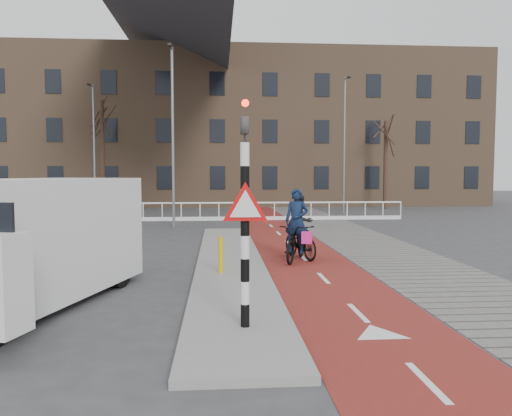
{
  "coord_description": "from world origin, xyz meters",
  "views": [
    {
      "loc": [
        -1.01,
        -9.69,
        2.53
      ],
      "look_at": [
        0.1,
        5.0,
        1.5
      ],
      "focal_mm": 35.0,
      "sensor_mm": 36.0,
      "label": 1
    }
  ],
  "objects": [
    {
      "name": "ground",
      "position": [
        0.0,
        0.0,
        0.0
      ],
      "size": [
        120.0,
        120.0,
        0.0
      ],
      "primitive_type": "plane",
      "color": "#38383A",
      "rests_on": "ground"
    },
    {
      "name": "bike_lane",
      "position": [
        1.5,
        10.0,
        0.01
      ],
      "size": [
        2.5,
        60.0,
        0.01
      ],
      "primitive_type": "cube",
      "color": "maroon",
      "rests_on": "ground"
    },
    {
      "name": "sidewalk",
      "position": [
        4.3,
        10.0,
        0.01
      ],
      "size": [
        3.0,
        60.0,
        0.01
      ],
      "primitive_type": "cube",
      "color": "slate",
      "rests_on": "ground"
    },
    {
      "name": "curb_island",
      "position": [
        -0.7,
        4.0,
        0.06
      ],
      "size": [
        1.8,
        16.0,
        0.12
      ],
      "primitive_type": "cube",
      "color": "gray",
      "rests_on": "ground"
    },
    {
      "name": "traffic_signal",
      "position": [
        -0.6,
        -2.02,
        1.99
      ],
      "size": [
        0.8,
        0.8,
        3.68
      ],
      "color": "black",
      "rests_on": "curb_island"
    },
    {
      "name": "bollard",
      "position": [
        -0.96,
        2.31,
        0.56
      ],
      "size": [
        0.12,
        0.12,
        0.87
      ],
      "primitive_type": "cylinder",
      "color": "gold",
      "rests_on": "curb_island"
    },
    {
      "name": "cyclist_near",
      "position": [
        1.22,
        4.38,
        0.71
      ],
      "size": [
        1.41,
        2.13,
        2.08
      ],
      "rotation": [
        0.0,
        0.0,
        -0.39
      ],
      "color": "black",
      "rests_on": "bike_lane"
    },
    {
      "name": "cyclist_far",
      "position": [
        1.39,
        4.74,
        0.79
      ],
      "size": [
        1.1,
        1.81,
        1.89
      ],
      "rotation": [
        0.0,
        0.0,
        0.37
      ],
      "color": "black",
      "rests_on": "bike_lane"
    },
    {
      "name": "van",
      "position": [
        -4.7,
        -0.15,
        1.27
      ],
      "size": [
        3.73,
        6.03,
        2.42
      ],
      "rotation": [
        0.0,
        0.0,
        -0.28
      ],
      "color": "silver",
      "rests_on": "ground"
    },
    {
      "name": "railing",
      "position": [
        -5.0,
        17.0,
        0.31
      ],
      "size": [
        28.0,
        0.1,
        0.99
      ],
      "color": "silver",
      "rests_on": "ground"
    },
    {
      "name": "townhouse_row",
      "position": [
        -3.0,
        32.0,
        7.81
      ],
      "size": [
        46.0,
        10.0,
        15.9
      ],
      "color": "#7F6047",
      "rests_on": "ground"
    },
    {
      "name": "tree_mid",
      "position": [
        -8.54,
        23.6,
        3.63
      ],
      "size": [
        0.27,
        0.27,
        7.26
      ],
      "primitive_type": "cylinder",
      "color": "black",
      "rests_on": "ground"
    },
    {
      "name": "tree_right",
      "position": [
        10.77,
        24.85,
        3.11
      ],
      "size": [
        0.27,
        0.27,
        6.22
      ],
      "primitive_type": "cylinder",
      "color": "black",
      "rests_on": "ground"
    },
    {
      "name": "streetlight_near",
      "position": [
        -3.1,
        13.68,
        4.13
      ],
      "size": [
        0.12,
        0.12,
        8.25
      ],
      "primitive_type": "cylinder",
      "color": "slate",
      "rests_on": "ground"
    },
    {
      "name": "streetlight_left",
      "position": [
        -8.81,
        22.55,
        4.02
      ],
      "size": [
        0.12,
        0.12,
        8.04
      ],
      "primitive_type": "cylinder",
      "color": "slate",
      "rests_on": "ground"
    },
    {
      "name": "streetlight_right",
      "position": [
        6.85,
        21.14,
        4.22
      ],
      "size": [
        0.12,
        0.12,
        8.44
      ],
      "primitive_type": "cylinder",
      "color": "slate",
      "rests_on": "ground"
    }
  ]
}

